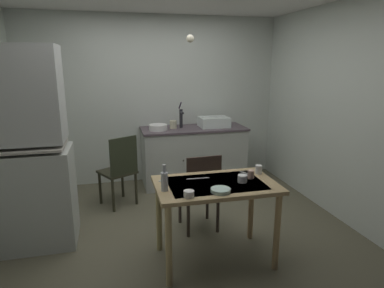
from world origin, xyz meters
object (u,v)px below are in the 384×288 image
(hutch_cabinet, at_px, (25,156))
(mug_tall, at_px, (189,194))
(chair_by_counter, at_px, (120,169))
(glass_bottle, at_px, (164,181))
(sink_basin, at_px, (214,122))
(serving_bowl_wide, at_px, (221,190))
(chair_far_side, at_px, (200,190))
(mixing_bowl_counter, at_px, (158,127))
(dining_table, at_px, (216,195))
(hand_pump, at_px, (181,117))

(hutch_cabinet, height_order, mug_tall, hutch_cabinet)
(chair_by_counter, distance_m, glass_bottle, 1.61)
(sink_basin, distance_m, serving_bowl_wide, 2.39)
(chair_far_side, bearing_deg, mug_tall, -111.51)
(mixing_bowl_counter, distance_m, glass_bottle, 2.11)
(chair_by_counter, relative_size, serving_bowl_wide, 5.59)
(hutch_cabinet, distance_m, dining_table, 1.90)
(chair_by_counter, bearing_deg, hand_pump, 34.42)
(hutch_cabinet, relative_size, chair_far_side, 2.24)
(hand_pump, bearing_deg, glass_bottle, -105.81)
(chair_far_side, bearing_deg, serving_bowl_wide, -93.16)
(hutch_cabinet, bearing_deg, serving_bowl_wide, -29.42)
(hutch_cabinet, relative_size, chair_by_counter, 2.13)
(dining_table, xyz_separation_m, serving_bowl_wide, (-0.03, -0.22, 0.13))
(mug_tall, bearing_deg, serving_bowl_wide, 7.60)
(dining_table, distance_m, glass_bottle, 0.53)
(hand_pump, relative_size, mixing_bowl_counter, 1.45)
(hutch_cabinet, height_order, mixing_bowl_counter, hutch_cabinet)
(serving_bowl_wide, distance_m, mug_tall, 0.29)
(chair_far_side, distance_m, glass_bottle, 0.90)
(chair_by_counter, height_order, mug_tall, chair_by_counter)
(hutch_cabinet, relative_size, glass_bottle, 8.60)
(sink_basin, height_order, chair_far_side, sink_basin)
(hand_pump, xyz_separation_m, chair_far_side, (-0.12, -1.54, -0.56))
(hutch_cabinet, xyz_separation_m, mixing_bowl_counter, (1.50, 1.28, -0.02))
(chair_by_counter, bearing_deg, serving_bowl_wide, -64.90)
(hand_pump, xyz_separation_m, mug_tall, (-0.45, -2.37, -0.24))
(dining_table, relative_size, serving_bowl_wide, 6.54)
(dining_table, relative_size, chair_by_counter, 1.17)
(hutch_cabinet, bearing_deg, mug_tall, -35.14)
(dining_table, bearing_deg, hand_pump, 86.29)
(mixing_bowl_counter, xyz_separation_m, mug_tall, (-0.08, -2.28, -0.11))
(chair_far_side, xyz_separation_m, glass_bottle, (-0.50, -0.65, 0.38))
(hutch_cabinet, height_order, glass_bottle, hutch_cabinet)
(hutch_cabinet, distance_m, glass_bottle, 1.49)
(hutch_cabinet, relative_size, mug_tall, 23.25)
(dining_table, height_order, chair_by_counter, chair_by_counter)
(mixing_bowl_counter, xyz_separation_m, chair_by_counter, (-0.59, -0.56, -0.42))
(hutch_cabinet, xyz_separation_m, mug_tall, (1.42, -1.00, -0.14))
(chair_by_counter, bearing_deg, chair_far_side, -46.77)
(sink_basin, relative_size, mixing_bowl_counter, 1.64)
(hand_pump, xyz_separation_m, glass_bottle, (-0.62, -2.18, -0.18))
(hand_pump, relative_size, glass_bottle, 1.67)
(hutch_cabinet, xyz_separation_m, chair_far_side, (1.75, -0.16, -0.45))
(sink_basin, relative_size, chair_by_counter, 0.47)
(chair_far_side, bearing_deg, glass_bottle, -127.51)
(mug_tall, distance_m, glass_bottle, 0.26)
(chair_far_side, relative_size, serving_bowl_wide, 5.31)
(sink_basin, bearing_deg, hutch_cabinet, -150.74)
(chair_far_side, bearing_deg, hand_pump, 85.49)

